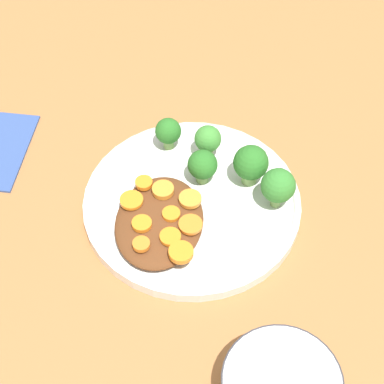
% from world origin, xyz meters
% --- Properties ---
extents(ground_plane, '(4.00, 4.00, 0.00)m').
position_xyz_m(ground_plane, '(0.00, 0.00, 0.00)').
color(ground_plane, '#9E6638').
extents(plate, '(0.26, 0.26, 0.02)m').
position_xyz_m(plate, '(0.00, 0.00, 0.01)').
color(plate, silver).
rests_on(plate, ground_plane).
extents(stew_mound, '(0.13, 0.10, 0.02)m').
position_xyz_m(stew_mound, '(-0.04, 0.03, 0.02)').
color(stew_mound, '#5B3319').
rests_on(stew_mound, plate).
extents(broccoli_floret_0, '(0.03, 0.03, 0.05)m').
position_xyz_m(broccoli_floret_0, '(0.07, -0.01, 0.04)').
color(broccoli_floret_0, '#759E51').
rests_on(broccoli_floret_0, plate).
extents(broccoli_floret_1, '(0.04, 0.04, 0.06)m').
position_xyz_m(broccoli_floret_1, '(0.04, -0.07, 0.05)').
color(broccoli_floret_1, '#7FA85B').
rests_on(broccoli_floret_1, plate).
extents(broccoli_floret_2, '(0.03, 0.03, 0.05)m').
position_xyz_m(broccoli_floret_2, '(0.08, 0.04, 0.04)').
color(broccoli_floret_2, '#759E51').
rests_on(broccoli_floret_2, plate).
extents(broccoli_floret_3, '(0.04, 0.04, 0.06)m').
position_xyz_m(broccoli_floret_3, '(0.01, -0.10, 0.05)').
color(broccoli_floret_3, '#759E51').
rests_on(broccoli_floret_3, plate).
extents(broccoli_floret_4, '(0.04, 0.04, 0.05)m').
position_xyz_m(broccoli_floret_4, '(0.03, -0.01, 0.04)').
color(broccoli_floret_4, '#759E51').
rests_on(broccoli_floret_4, plate).
extents(carrot_slice_0, '(0.02, 0.02, 0.00)m').
position_xyz_m(carrot_slice_0, '(-0.07, 0.01, 0.04)').
color(carrot_slice_0, orange).
rests_on(carrot_slice_0, stew_mound).
extents(carrot_slice_1, '(0.03, 0.03, 0.01)m').
position_xyz_m(carrot_slice_1, '(-0.02, 0.00, 0.04)').
color(carrot_slice_1, orange).
rests_on(carrot_slice_1, stew_mound).
extents(carrot_slice_2, '(0.02, 0.02, 0.01)m').
position_xyz_m(carrot_slice_2, '(-0.09, 0.04, 0.04)').
color(carrot_slice_2, orange).
rests_on(carrot_slice_2, stew_mound).
extents(carrot_slice_3, '(0.02, 0.02, 0.01)m').
position_xyz_m(carrot_slice_3, '(-0.06, 0.05, 0.04)').
color(carrot_slice_3, orange).
rests_on(carrot_slice_3, stew_mound).
extents(carrot_slice_4, '(0.02, 0.02, 0.01)m').
position_xyz_m(carrot_slice_4, '(-0.00, 0.06, 0.04)').
color(carrot_slice_4, orange).
rests_on(carrot_slice_4, stew_mound).
extents(carrot_slice_5, '(0.02, 0.02, 0.00)m').
position_xyz_m(carrot_slice_5, '(-0.04, 0.02, 0.04)').
color(carrot_slice_5, orange).
rests_on(carrot_slice_5, stew_mound).
extents(carrot_slice_6, '(0.03, 0.03, 0.01)m').
position_xyz_m(carrot_slice_6, '(-0.01, 0.03, 0.04)').
color(carrot_slice_6, orange).
rests_on(carrot_slice_6, stew_mound).
extents(carrot_slice_7, '(0.03, 0.03, 0.00)m').
position_xyz_m(carrot_slice_7, '(-0.03, 0.07, 0.04)').
color(carrot_slice_7, orange).
rests_on(carrot_slice_7, stew_mound).
extents(carrot_slice_8, '(0.03, 0.03, 0.01)m').
position_xyz_m(carrot_slice_8, '(-0.09, -0.00, 0.04)').
color(carrot_slice_8, orange).
rests_on(carrot_slice_8, stew_mound).
extents(carrot_slice_9, '(0.03, 0.03, 0.00)m').
position_xyz_m(carrot_slice_9, '(-0.05, -0.01, 0.04)').
color(carrot_slice_9, orange).
rests_on(carrot_slice_9, stew_mound).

